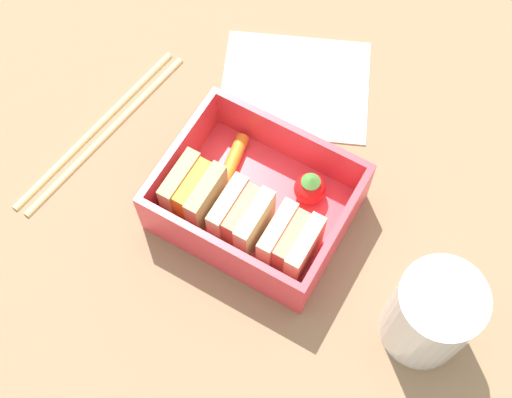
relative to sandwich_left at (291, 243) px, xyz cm
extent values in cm
cube|color=#84694C|center=(4.62, -2.42, -4.64)|extent=(120.00, 120.00, 2.00)
cube|color=#E63A47|center=(4.62, -2.42, -3.04)|extent=(15.66, 12.57, 1.20)
cube|color=#E63A47|center=(4.62, 3.56, -0.10)|extent=(15.66, 0.60, 4.67)
cube|color=#E63A47|center=(4.62, -8.41, -0.10)|extent=(15.66, 0.60, 4.67)
cube|color=#E63A47|center=(-2.91, -2.42, -0.10)|extent=(0.60, 11.37, 4.67)
cube|color=#E63A47|center=(12.15, -2.42, -0.10)|extent=(0.60, 11.37, 4.67)
cube|color=beige|center=(-1.26, 0.00, 0.00)|extent=(1.26, 4.85, 4.88)
cube|color=#D87259|center=(0.00, 0.00, 0.00)|extent=(1.26, 4.46, 4.49)
cube|color=beige|center=(1.26, 0.00, 0.00)|extent=(1.26, 4.85, 4.88)
cube|color=beige|center=(3.36, 0.00, 0.00)|extent=(1.26, 4.85, 4.88)
cube|color=#D87259|center=(4.62, 0.00, 0.00)|extent=(1.26, 4.46, 4.49)
cube|color=beige|center=(5.88, 0.00, 0.00)|extent=(1.26, 4.85, 4.88)
cube|color=tan|center=(7.98, 0.00, 0.00)|extent=(1.26, 4.85, 4.88)
cube|color=orange|center=(9.24, 0.00, 0.00)|extent=(1.26, 4.46, 4.49)
cube|color=tan|center=(10.50, 0.00, 0.00)|extent=(1.26, 4.85, 4.88)
sphere|color=red|center=(1.12, -5.61, -1.05)|extent=(2.78, 2.78, 2.78)
cone|color=#408336|center=(1.12, -5.61, 0.64)|extent=(1.67, 1.67, 0.60)
cylinder|color=orange|center=(8.47, -5.07, -1.84)|extent=(2.05, 5.20, 1.20)
cylinder|color=tan|center=(20.57, -1.98, -3.29)|extent=(3.59, 20.95, 0.70)
cylinder|color=tan|center=(21.83, -2.16, -3.29)|extent=(3.59, 20.95, 0.70)
cylinder|color=white|center=(-12.30, 0.08, 0.83)|extent=(6.65, 6.65, 8.93)
cube|color=silver|center=(7.90, -15.75, -3.44)|extent=(17.51, 16.23, 0.40)
camera|label=1|loc=(-8.05, 19.72, 53.97)|focal=50.00mm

